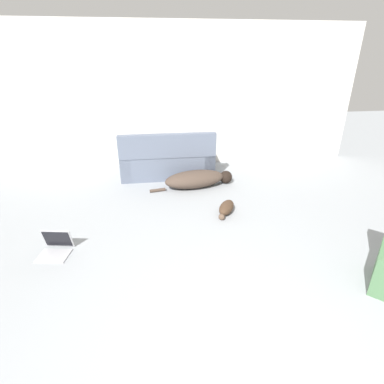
% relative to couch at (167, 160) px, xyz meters
% --- Properties ---
extents(ground_plane, '(20.00, 20.00, 0.00)m').
position_rel_couch_xyz_m(ground_plane, '(0.28, -4.13, -0.29)').
color(ground_plane, '#999EA3').
extents(wall_back, '(7.41, 0.06, 2.73)m').
position_rel_couch_xyz_m(wall_back, '(0.28, 0.60, 1.08)').
color(wall_back, silver).
rests_on(wall_back, ground_plane).
extents(couch, '(1.75, 0.92, 0.88)m').
position_rel_couch_xyz_m(couch, '(0.00, 0.00, 0.00)').
color(couch, slate).
rests_on(couch, ground_plane).
extents(dog, '(1.52, 0.62, 0.30)m').
position_rel_couch_xyz_m(dog, '(0.48, -0.71, -0.14)').
color(dog, '#4C3D33').
rests_on(dog, ground_plane).
extents(cat, '(0.38, 0.54, 0.17)m').
position_rel_couch_xyz_m(cat, '(0.76, -1.72, -0.20)').
color(cat, '#473323').
rests_on(cat, ground_plane).
extents(laptop_open, '(0.40, 0.39, 0.27)m').
position_rel_couch_xyz_m(laptop_open, '(-1.49, -2.38, -0.20)').
color(laptop_open, '#B7B7BC').
rests_on(laptop_open, ground_plane).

